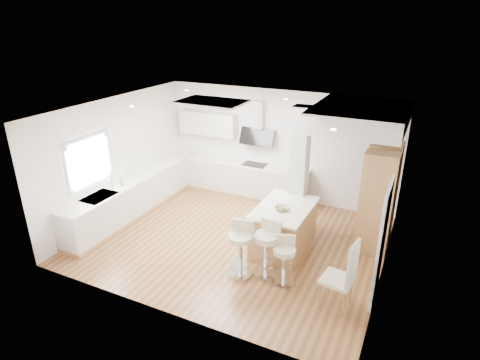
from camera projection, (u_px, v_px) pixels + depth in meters
The scene contains 18 objects.
ground at pixel (234, 240), 8.58m from camera, with size 6.00×6.00×0.00m, color #956237.
ceiling at pixel (234, 240), 8.58m from camera, with size 6.00×5.00×0.02m, color white.
wall_back at pixel (278, 145), 10.13m from camera, with size 6.00×0.04×2.80m, color white.
wall_left at pixel (118, 158), 9.24m from camera, with size 0.04×5.00×2.80m, color white.
wall_right at pixel (391, 208), 6.85m from camera, with size 0.04×5.00×2.80m, color white.
skylight at pixel (212, 102), 8.34m from camera, with size 4.10×2.10×0.06m.
window_left at pixel (88, 158), 8.36m from camera, with size 0.06×1.28×1.07m.
doorway_right at pixel (381, 245), 6.51m from camera, with size 0.05×1.00×2.10m.
counter_left at pixel (138, 194), 9.67m from camera, with size 0.63×4.50×1.35m.
counter_back at pixel (240, 169), 10.53m from camera, with size 3.62×0.63×2.50m.
pillar at pixel (299, 172), 8.42m from camera, with size 0.35×0.35×2.80m.
soffit at pixel (360, 116), 7.92m from camera, with size 1.78×2.20×0.40m.
oven_column at pixel (379, 196), 8.13m from camera, with size 0.63×1.21×2.10m.
peninsula at pixel (284, 227), 8.12m from camera, with size 1.05×1.56×1.01m.
bar_stool_a at pixel (241, 246), 7.25m from camera, with size 0.54×0.54×1.05m.
bar_stool_b at pixel (267, 246), 7.24m from camera, with size 0.54×0.54×1.06m.
bar_stool_c at pixel (284, 258), 7.03m from camera, with size 0.51×0.51×0.91m.
dining_chair at pixel (345, 274), 6.35m from camera, with size 0.54×0.54×1.24m.
Camera 1 is at (3.32, -6.66, 4.46)m, focal length 30.00 mm.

